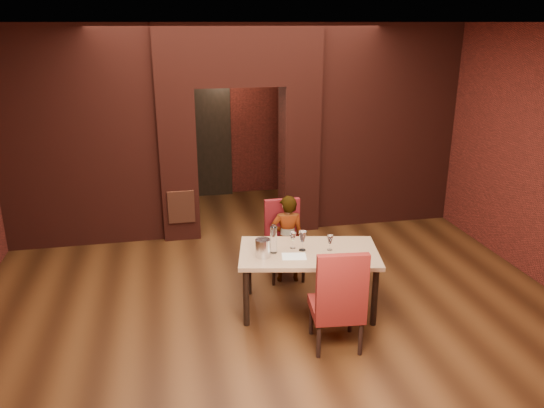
% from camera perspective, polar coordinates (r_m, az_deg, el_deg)
% --- Properties ---
extents(floor, '(8.00, 8.00, 0.00)m').
position_cam_1_polar(floor, '(6.87, -0.82, -8.76)').
color(floor, '#472711').
rests_on(floor, ground).
extents(ceiling, '(7.00, 8.00, 0.04)m').
position_cam_1_polar(ceiling, '(6.08, -0.97, 18.98)').
color(ceiling, silver).
rests_on(ceiling, ground).
extents(wall_back, '(7.00, 0.04, 3.20)m').
position_cam_1_polar(wall_back, '(10.17, -5.20, 9.86)').
color(wall_back, maroon).
rests_on(wall_back, ground).
extents(wall_front, '(7.00, 0.04, 3.20)m').
position_cam_1_polar(wall_front, '(2.79, 15.53, -16.89)').
color(wall_front, maroon).
rests_on(wall_front, ground).
extents(wall_right, '(0.04, 8.00, 3.20)m').
position_cam_1_polar(wall_right, '(7.73, 25.62, 5.17)').
color(wall_right, maroon).
rests_on(wall_right, ground).
extents(pillar_left, '(0.55, 0.55, 2.30)m').
position_cam_1_polar(pillar_left, '(8.24, -10.05, 4.29)').
color(pillar_left, maroon).
rests_on(pillar_left, ground).
extents(pillar_right, '(0.55, 0.55, 2.30)m').
position_cam_1_polar(pillar_right, '(8.50, 2.89, 5.00)').
color(pillar_right, maroon).
rests_on(pillar_right, ground).
extents(lintel, '(2.45, 0.55, 0.90)m').
position_cam_1_polar(lintel, '(8.07, -3.71, 15.76)').
color(lintel, maroon).
rests_on(lintel, ground).
extents(wing_wall_left, '(2.28, 0.35, 3.20)m').
position_cam_1_polar(wing_wall_left, '(8.23, -20.16, 6.62)').
color(wing_wall_left, maroon).
rests_on(wing_wall_left, ground).
extents(wing_wall_right, '(2.28, 0.35, 3.20)m').
position_cam_1_polar(wing_wall_right, '(8.86, 11.92, 8.18)').
color(wing_wall_right, maroon).
rests_on(wing_wall_right, ground).
extents(vent_panel, '(0.40, 0.03, 0.50)m').
position_cam_1_polar(vent_panel, '(8.13, -9.73, -0.32)').
color(vent_panel, '#A24D2F').
rests_on(vent_panel, ground).
extents(rear_door, '(0.90, 0.08, 2.10)m').
position_cam_1_polar(rear_door, '(10.17, -7.32, 6.64)').
color(rear_door, black).
rests_on(rear_door, ground).
extents(rear_door_frame, '(1.02, 0.04, 2.22)m').
position_cam_1_polar(rear_door_frame, '(10.13, -7.31, 6.59)').
color(rear_door_frame, black).
rests_on(rear_door_frame, ground).
extents(dining_table, '(1.71, 1.17, 0.73)m').
position_cam_1_polar(dining_table, '(6.22, 3.91, -8.17)').
color(dining_table, tan).
rests_on(dining_table, ground).
extents(chair_far, '(0.47, 0.47, 1.02)m').
position_cam_1_polar(chair_far, '(6.88, 1.44, -4.03)').
color(chair_far, maroon).
rests_on(chair_far, ground).
extents(chair_near, '(0.56, 0.56, 1.12)m').
position_cam_1_polar(chair_near, '(5.51, 6.95, -9.83)').
color(chair_near, maroon).
rests_on(chair_near, ground).
extents(person_seated, '(0.45, 0.32, 1.16)m').
position_cam_1_polar(person_seated, '(6.78, 1.66, -3.75)').
color(person_seated, beige).
rests_on(person_seated, ground).
extents(wine_glass_a, '(0.08, 0.08, 0.19)m').
position_cam_1_polar(wine_glass_a, '(6.09, 2.25, -3.92)').
color(wine_glass_a, white).
rests_on(wine_glass_a, dining_table).
extents(wine_glass_b, '(0.09, 0.09, 0.23)m').
position_cam_1_polar(wine_glass_b, '(6.03, 3.30, -3.99)').
color(wine_glass_b, white).
rests_on(wine_glass_b, dining_table).
extents(wine_glass_c, '(0.07, 0.07, 0.18)m').
position_cam_1_polar(wine_glass_c, '(6.07, 6.25, -4.16)').
color(wine_glass_c, white).
rests_on(wine_glass_c, dining_table).
extents(tasting_sheet, '(0.30, 0.24, 0.00)m').
position_cam_1_polar(tasting_sheet, '(5.92, 2.39, -5.65)').
color(tasting_sheet, white).
rests_on(tasting_sheet, dining_table).
extents(wine_bucket, '(0.17, 0.17, 0.21)m').
position_cam_1_polar(wine_bucket, '(5.87, -0.99, -4.76)').
color(wine_bucket, silver).
rests_on(wine_bucket, dining_table).
extents(water_bottle, '(0.08, 0.08, 0.33)m').
position_cam_1_polar(water_bottle, '(5.94, 0.18, -3.78)').
color(water_bottle, white).
rests_on(water_bottle, dining_table).
extents(potted_plant, '(0.41, 0.39, 0.37)m').
position_cam_1_polar(potted_plant, '(7.43, 7.54, -5.11)').
color(potted_plant, '#27631B').
rests_on(potted_plant, ground).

